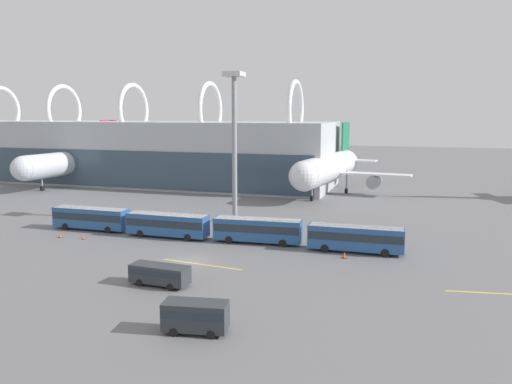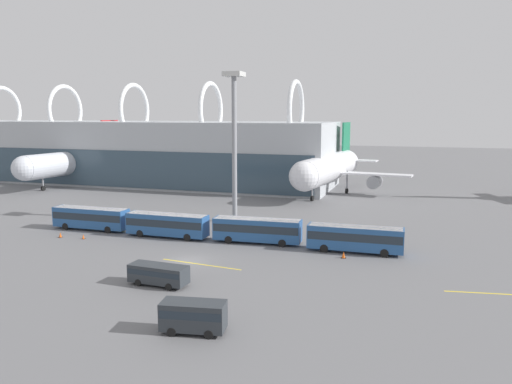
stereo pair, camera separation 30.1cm
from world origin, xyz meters
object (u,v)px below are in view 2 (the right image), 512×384
(shuttle_bus_3, at_px, (355,237))
(traffic_cone_2, at_px, (83,237))
(shuttle_bus_2, at_px, (257,229))
(traffic_cone_0, at_px, (60,235))
(airliner_at_gate_far, at_px, (329,168))
(airliner_at_gate_near, at_px, (75,162))
(service_van_crossing, at_px, (193,315))
(shuttle_bus_1, at_px, (167,224))
(traffic_cone_1, at_px, (344,255))
(service_van_foreground, at_px, (159,273))
(floodlight_mast, at_px, (234,127))
(shuttle_bus_0, at_px, (91,217))

(shuttle_bus_3, height_order, traffic_cone_2, shuttle_bus_3)
(shuttle_bus_2, relative_size, traffic_cone_0, 16.57)
(shuttle_bus_3, bearing_deg, airliner_at_gate_far, 102.66)
(airliner_at_gate_near, height_order, shuttle_bus_3, airliner_at_gate_near)
(service_van_crossing, relative_size, traffic_cone_2, 7.87)
(airliner_at_gate_far, bearing_deg, shuttle_bus_1, -10.89)
(traffic_cone_1, bearing_deg, service_van_foreground, -136.92)
(shuttle_bus_1, xyz_separation_m, traffic_cone_0, (-13.89, -4.62, -1.56))
(shuttle_bus_2, bearing_deg, traffic_cone_0, -172.16)
(traffic_cone_2, bearing_deg, service_van_crossing, -39.68)
(shuttle_bus_1, xyz_separation_m, service_van_foreground, (8.39, -17.67, -0.68))
(shuttle_bus_1, bearing_deg, service_van_foreground, -64.59)
(airliner_at_gate_near, relative_size, service_van_crossing, 6.45)
(shuttle_bus_3, height_order, floodlight_mast, floodlight_mast)
(airliner_at_gate_far, xyz_separation_m, traffic_cone_2, (-24.75, -49.44, -5.04))
(shuttle_bus_3, height_order, service_van_foreground, shuttle_bus_3)
(shuttle_bus_3, distance_m, floodlight_mast, 26.66)
(shuttle_bus_2, height_order, traffic_cone_2, shuttle_bus_2)
(service_van_foreground, bearing_deg, shuttle_bus_2, -100.02)
(shuttle_bus_2, bearing_deg, floodlight_mast, 119.00)
(shuttle_bus_2, bearing_deg, service_van_crossing, -86.19)
(service_van_foreground, relative_size, service_van_crossing, 1.15)
(service_van_crossing, height_order, floodlight_mast, floodlight_mast)
(service_van_crossing, bearing_deg, shuttle_bus_1, 112.39)
(shuttle_bus_2, bearing_deg, traffic_cone_1, -20.03)
(traffic_cone_0, bearing_deg, service_van_foreground, -30.35)
(shuttle_bus_2, height_order, shuttle_bus_3, same)
(airliner_at_gate_far, relative_size, shuttle_bus_0, 3.17)
(shuttle_bus_1, xyz_separation_m, shuttle_bus_3, (25.35, 0.22, 0.00))
(shuttle_bus_0, xyz_separation_m, traffic_cone_2, (2.33, -5.01, -1.57))
(airliner_at_gate_far, bearing_deg, traffic_cone_1, 18.69)
(shuttle_bus_2, distance_m, traffic_cone_1, 12.33)
(shuttle_bus_0, distance_m, service_van_foreground, 27.89)
(service_van_foreground, xyz_separation_m, service_van_crossing, (7.84, -8.78, 0.22))
(airliner_at_gate_far, xyz_separation_m, traffic_cone_0, (-28.30, -49.65, -5.03))
(shuttle_bus_3, bearing_deg, service_van_foreground, -134.53)
(shuttle_bus_3, bearing_deg, traffic_cone_2, -173.67)
(airliner_at_gate_far, distance_m, traffic_cone_1, 49.01)
(service_van_crossing, distance_m, floodlight_mast, 42.35)
(service_van_foreground, relative_size, traffic_cone_2, 9.07)
(airliner_at_gate_far, xyz_separation_m, shuttle_bus_2, (-1.73, -44.26, -3.47))
(floodlight_mast, bearing_deg, shuttle_bus_0, -147.04)
(airliner_at_gate_far, xyz_separation_m, shuttle_bus_1, (-14.41, -45.03, -3.47))
(shuttle_bus_1, xyz_separation_m, traffic_cone_1, (24.41, -2.68, -1.54))
(floodlight_mast, distance_m, traffic_cone_1, 28.18)
(airliner_at_gate_near, relative_size, shuttle_bus_1, 2.94)
(service_van_foreground, distance_m, service_van_crossing, 11.77)
(airliner_at_gate_near, xyz_separation_m, floodlight_mast, (50.14, -26.85, 9.31))
(floodlight_mast, bearing_deg, traffic_cone_2, -133.20)
(service_van_crossing, height_order, traffic_cone_2, service_van_crossing)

